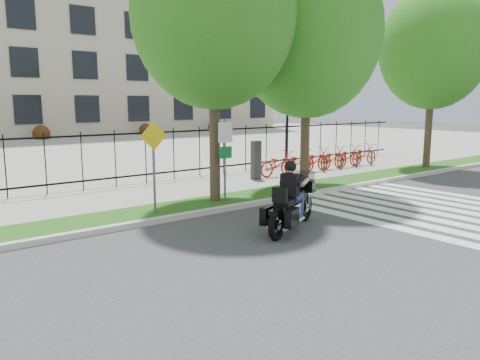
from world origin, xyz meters
TOP-DOWN VIEW (x-y plane):
  - ground at (0.00, 0.00)m, footprint 120.00×120.00m
  - curb at (0.00, 4.10)m, footprint 60.00×0.20m
  - grass_verge at (0.00, 4.95)m, footprint 60.00×1.50m
  - sidewalk at (0.00, 7.45)m, footprint 60.00×3.50m
  - plaza at (0.00, 25.00)m, footprint 80.00×34.00m
  - crosswalk_stripes at (4.83, 0.00)m, footprint 5.70×8.00m
  - iron_fence at (0.00, 9.20)m, footprint 30.00×0.06m
  - lamp_post_right at (10.00, 12.00)m, footprint 1.06×0.70m
  - street_tree_1 at (0.14, 4.95)m, footprint 4.80×4.80m
  - street_tree_2 at (4.05, 4.95)m, footprint 5.07×5.07m
  - street_tree_3 at (12.16, 4.95)m, footprint 4.80×4.80m
  - bike_share_station at (7.58, 7.20)m, footprint 7.84×0.88m
  - sign_pole_regulatory at (0.26, 4.58)m, footprint 0.50×0.09m
  - sign_pole_warning at (-2.11, 4.58)m, footprint 0.78×0.09m
  - motorcycle_rider at (-0.00, 1.46)m, footprint 2.54×1.45m

SIDE VIEW (x-z plane):
  - ground at x=0.00m, z-range 0.00..0.00m
  - crosswalk_stripes at x=4.83m, z-range 0.00..0.01m
  - plaza at x=0.00m, z-range 0.00..0.10m
  - curb at x=0.00m, z-range 0.00..0.15m
  - grass_verge at x=0.00m, z-range 0.00..0.15m
  - sidewalk at x=0.00m, z-range 0.00..0.15m
  - bike_share_station at x=7.58m, z-range -0.09..1.41m
  - motorcycle_rider at x=0.00m, z-range -0.35..1.75m
  - iron_fence at x=0.00m, z-range 0.15..2.15m
  - sign_pole_regulatory at x=0.26m, z-range 0.49..2.99m
  - sign_pole_warning at x=-2.11m, z-range 0.50..2.99m
  - lamp_post_right at x=10.00m, z-range 1.08..5.33m
  - street_tree_2 at x=4.05m, z-range 1.35..9.59m
  - street_tree_3 at x=12.16m, z-range 1.46..9.61m
  - street_tree_1 at x=0.14m, z-range 1.51..9.77m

